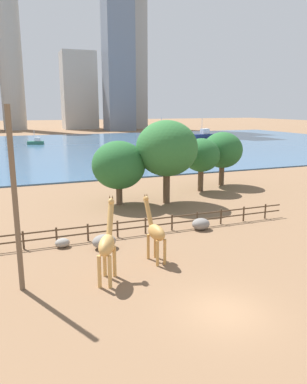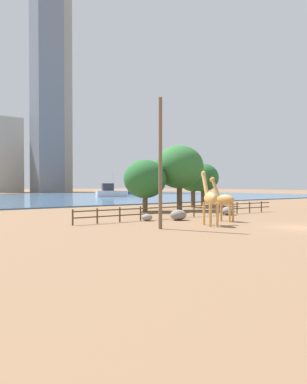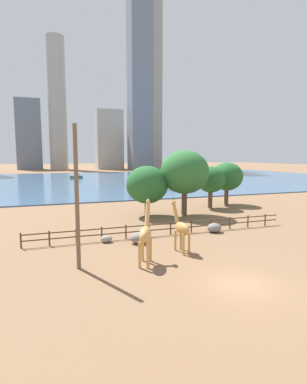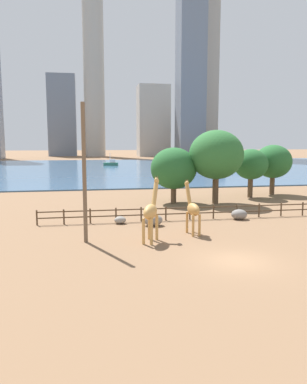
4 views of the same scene
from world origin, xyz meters
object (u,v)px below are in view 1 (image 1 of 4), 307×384
at_px(utility_pole, 15,202).
at_px(boulder_small, 201,224).
at_px(tree_left_small, 223,150).
at_px(boulder_by_pole, 104,241).
at_px(boat_tug, 159,143).
at_px(tree_right_tall, 167,149).
at_px(boat_barge, 203,135).
at_px(tree_left_large, 119,165).
at_px(boat_ferry, 36,142).
at_px(giraffe_tall, 155,232).
at_px(tree_center_broad, 201,155).
at_px(boulder_near_fence, 62,243).
at_px(giraffe_companion, 107,244).

relative_size(utility_pole, boulder_small, 6.68).
relative_size(boulder_small, tree_left_small, 0.22).
bearing_deg(boulder_by_pole, boat_tug, 64.64).
bearing_deg(tree_right_tall, boat_barge, 58.77).
bearing_deg(boulder_by_pole, tree_left_large, 68.79).
distance_m(utility_pole, boulder_by_pole, 8.27).
bearing_deg(boat_tug, boulder_small, -90.75).
height_order(boulder_by_pole, boat_ferry, boat_ferry).
xyz_separation_m(giraffe_tall, tree_right_tall, (6.45, 13.30, 3.59)).
xyz_separation_m(boulder_by_pole, tree_left_small, (18.83, 15.66, 3.89)).
bearing_deg(tree_left_small, boulder_by_pole, -140.26).
distance_m(tree_center_broad, tree_left_small, 4.47).
height_order(utility_pole, tree_center_broad, utility_pole).
bearing_deg(boat_barge, tree_left_large, 45.44).
xyz_separation_m(tree_left_small, boat_barge, (31.24, 62.14, -3.18)).
bearing_deg(giraffe_tall, tree_right_tall, -31.87).
distance_m(giraffe_tall, utility_pole, 8.62).
xyz_separation_m(tree_center_broad, boat_ferry, (-13.78, 63.14, -3.35)).
height_order(boulder_by_pole, boulder_small, boulder_by_pole).
distance_m(boulder_by_pole, boat_barge, 92.52).
bearing_deg(giraffe_tall, boat_barge, -36.38).
distance_m(boat_ferry, boat_tug, 32.46).
distance_m(utility_pole, tree_left_small, 31.52).
bearing_deg(utility_pole, boat_tug, 62.06).
bearing_deg(boulder_by_pole, boat_barge, 57.24).
xyz_separation_m(utility_pole, tree_left_small, (24.38, 19.96, -0.47)).
height_order(boulder_small, tree_center_broad, tree_center_broad).
bearing_deg(tree_right_tall, tree_center_broad, 32.00).
distance_m(boulder_small, tree_right_tall, 10.21).
bearing_deg(boat_barge, boulder_by_pole, 47.13).
distance_m(tree_center_broad, tree_right_tall, 7.06).
xyz_separation_m(boulder_near_fence, boat_tug, (30.14, 56.71, 1.07)).
bearing_deg(boulder_by_pole, utility_pole, -142.21).
bearing_deg(tree_right_tall, boulder_small, -95.06).
relative_size(boat_tug, boat_barge, 1.21).
relative_size(giraffe_tall, boat_tug, 0.49).
bearing_deg(utility_pole, boat_ferry, 85.34).
height_order(boulder_near_fence, boulder_by_pole, boulder_by_pole).
xyz_separation_m(giraffe_tall, boat_barge, (47.56, 81.10, -0.75)).
bearing_deg(giraffe_companion, boat_ferry, 23.95).
bearing_deg(tree_center_broad, boat_ferry, 102.31).
height_order(tree_left_small, boat_ferry, tree_left_small).
relative_size(tree_right_tall, tree_left_small, 1.26).
bearing_deg(tree_left_large, giraffe_tall, -97.12).
xyz_separation_m(boulder_by_pole, boat_barge, (50.07, 77.80, 0.71)).
height_order(boulder_by_pole, tree_right_tall, tree_right_tall).
relative_size(boulder_near_fence, boat_barge, 0.14).
relative_size(giraffe_tall, tree_right_tall, 0.50).
bearing_deg(giraffe_tall, tree_left_small, -46.73).
distance_m(boulder_near_fence, boulder_by_pole, 2.95).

